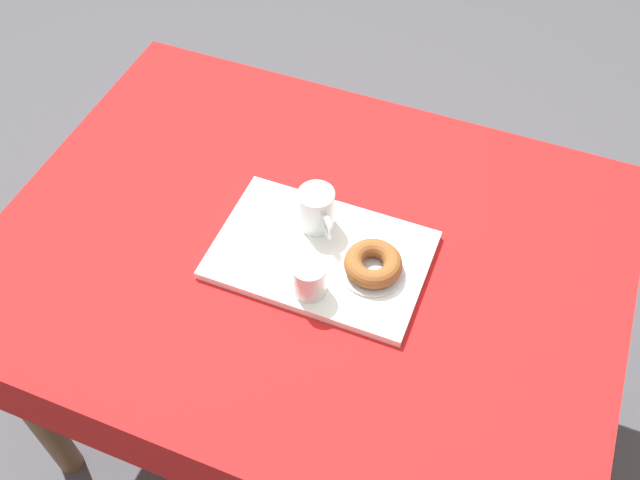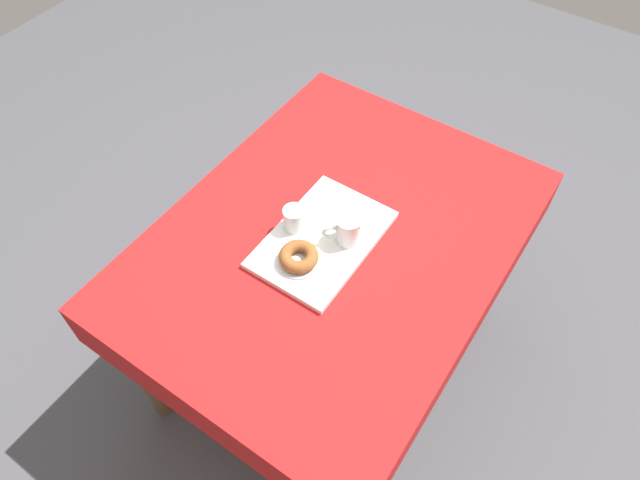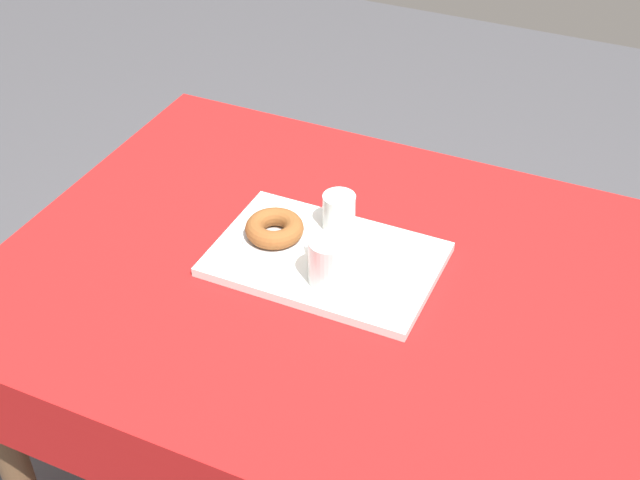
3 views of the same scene
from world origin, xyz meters
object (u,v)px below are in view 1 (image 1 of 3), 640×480
object	(u,v)px
serving_tray	(321,255)
sugar_donut_left	(373,263)
donut_plate_left	(372,270)
water_glass_near	(309,279)
dining_table	(308,272)
tea_mug_left	(319,211)

from	to	relation	value
serving_tray	sugar_donut_left	xyz separation A→B (m)	(0.11, -0.01, 0.04)
donut_plate_left	sugar_donut_left	size ratio (longest dim) A/B	1.13
serving_tray	water_glass_near	world-z (taller)	water_glass_near
serving_tray	sugar_donut_left	world-z (taller)	sugar_donut_left
dining_table	water_glass_near	distance (m)	0.19
water_glass_near	sugar_donut_left	bearing A→B (deg)	41.43
dining_table	sugar_donut_left	world-z (taller)	sugar_donut_left
serving_tray	donut_plate_left	xyz separation A→B (m)	(0.11, -0.01, 0.01)
donut_plate_left	tea_mug_left	bearing A→B (deg)	153.31
tea_mug_left	sugar_donut_left	distance (m)	0.16
water_glass_near	sugar_donut_left	distance (m)	0.13
water_glass_near	serving_tray	bearing A→B (deg)	98.12
dining_table	donut_plate_left	xyz separation A→B (m)	(0.15, -0.02, 0.12)
water_glass_near	donut_plate_left	distance (m)	0.14
donut_plate_left	sugar_donut_left	xyz separation A→B (m)	(0.00, 0.00, 0.02)
serving_tray	tea_mug_left	world-z (taller)	tea_mug_left
water_glass_near	sugar_donut_left	world-z (taller)	water_glass_near
serving_tray	sugar_donut_left	bearing A→B (deg)	-3.36
serving_tray	water_glass_near	bearing A→B (deg)	-81.88
dining_table	donut_plate_left	distance (m)	0.19
sugar_donut_left	serving_tray	bearing A→B (deg)	176.64
water_glass_near	sugar_donut_left	xyz separation A→B (m)	(0.10, 0.09, -0.01)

